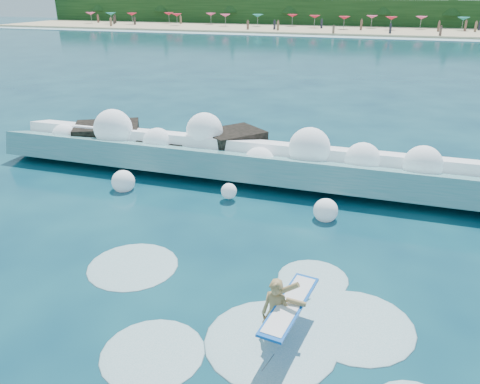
# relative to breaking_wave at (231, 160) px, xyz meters

# --- Properties ---
(ground) EXTENTS (200.00, 200.00, 0.00)m
(ground) POSITION_rel_breaking_wave_xyz_m (0.26, -6.29, -0.56)
(ground) COLOR #082D41
(ground) RESTS_ON ground
(beach) EXTENTS (140.00, 20.00, 0.40)m
(beach) POSITION_rel_breaking_wave_xyz_m (0.26, 71.71, -0.36)
(beach) COLOR tan
(beach) RESTS_ON ground
(wet_band) EXTENTS (140.00, 5.00, 0.08)m
(wet_band) POSITION_rel_breaking_wave_xyz_m (0.26, 60.71, -0.52)
(wet_band) COLOR silver
(wet_band) RESTS_ON ground
(treeline) EXTENTS (140.00, 4.00, 5.00)m
(treeline) POSITION_rel_breaking_wave_xyz_m (0.26, 81.71, 1.94)
(treeline) COLOR black
(treeline) RESTS_ON ground
(breaking_wave) EXTENTS (18.68, 2.88, 1.61)m
(breaking_wave) POSITION_rel_breaking_wave_xyz_m (0.00, 0.00, 0.00)
(breaking_wave) COLOR teal
(breaking_wave) RESTS_ON ground
(rock_cluster) EXTENTS (8.76, 3.49, 1.57)m
(rock_cluster) POSITION_rel_breaking_wave_xyz_m (-3.42, 0.89, -0.07)
(rock_cluster) COLOR black
(rock_cluster) RESTS_ON ground
(surfer_with_board) EXTENTS (1.02, 2.85, 1.63)m
(surfer_with_board) POSITION_rel_breaking_wave_xyz_m (3.97, -8.59, 0.04)
(surfer_with_board) COLOR #A5824D
(surfer_with_board) RESTS_ON ground
(wave_spray) EXTENTS (15.42, 4.70, 2.28)m
(wave_spray) POSITION_rel_breaking_wave_xyz_m (0.09, -0.08, 0.58)
(wave_spray) COLOR white
(wave_spray) RESTS_ON ground
(surf_foam) EXTENTS (8.91, 5.49, 0.14)m
(surf_foam) POSITION_rel_breaking_wave_xyz_m (3.40, -8.21, -0.56)
(surf_foam) COLOR silver
(surf_foam) RESTS_ON ground
(beach_umbrellas) EXTENTS (112.64, 6.73, 0.50)m
(beach_umbrellas) POSITION_rel_breaking_wave_xyz_m (0.03, 73.33, 1.69)
(beach_umbrellas) COLOR #DF417B
(beach_umbrellas) RESTS_ON ground
(beachgoers) EXTENTS (109.18, 13.15, 1.93)m
(beachgoers) POSITION_rel_breaking_wave_xyz_m (-2.71, 70.44, 0.57)
(beachgoers) COLOR #3F332D
(beachgoers) RESTS_ON ground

